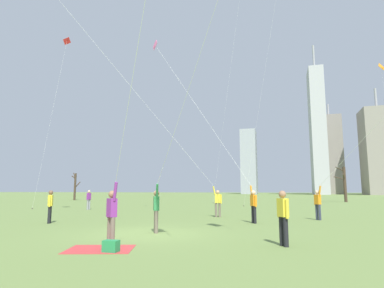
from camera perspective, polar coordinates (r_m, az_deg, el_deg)
ground_plane at (r=12.87m, az=-7.42°, el=-15.32°), size 400.00×400.00×0.00m
kite_flyer_foreground_left_blue at (r=11.28m, az=-1.96°, el=2.33°), size 6.76×7.18×13.74m
kite_flyer_midfield_center_teal at (r=20.20m, az=-1.47°, el=-2.56°), size 11.84×3.95×15.99m
kite_flyer_foreground_right_yellow at (r=18.74m, az=24.37°, el=-5.62°), size 9.77×9.18×13.05m
kite_flyer_far_back_pink at (r=17.63m, az=7.54°, el=-5.23°), size 8.29×6.32×13.37m
kite_flyer_midfield_left_white at (r=8.90m, az=-11.66°, el=2.23°), size 4.81×5.89×12.80m
bystander_strolling_midfield at (r=28.91m, az=-17.66°, el=-9.14°), size 0.24×0.51×1.62m
bystander_far_off_by_trees at (r=10.23m, az=15.68°, el=-11.89°), size 0.35×0.44×1.62m
bystander_watching_nearby at (r=17.94m, az=-23.61°, el=-9.74°), size 0.34×0.45×1.62m
distant_kite_low_near_trees_green at (r=48.21m, az=8.30°, el=23.56°), size 4.90×0.53×30.36m
distant_kite_drifting_left_orange at (r=41.00m, az=30.47°, el=9.84°), size 1.40×2.53×15.21m
distant_kite_drifting_right_red at (r=37.05m, az=-21.57°, el=14.08°), size 0.52×4.15×17.56m
picnic_spot at (r=9.55m, az=-14.81°, el=-17.12°), size 2.13×1.86×0.31m
bare_tree_left_of_center at (r=49.89m, az=25.18°, el=-6.27°), size 1.58×1.62×4.85m
bare_tree_far_right_edge at (r=56.82m, az=-19.81°, el=-6.83°), size 1.42×2.12×4.51m
skyline_wide_slab at (r=141.02m, az=23.15°, el=-1.79°), size 7.84×11.72×36.24m
skyline_mid_tower_left at (r=127.72m, az=30.09°, el=-1.11°), size 10.63×11.64×36.80m
skyline_tall_tower at (r=128.41m, az=21.17°, el=2.20°), size 5.10×11.48×56.37m
skyline_slender_spire at (r=138.86m, az=9.96°, el=-3.09°), size 6.29×8.98×26.73m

